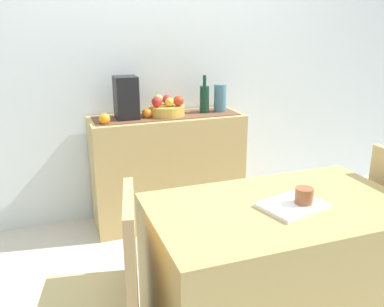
% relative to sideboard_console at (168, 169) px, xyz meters
% --- Properties ---
extents(ground_plane, '(6.40, 6.40, 0.02)m').
position_rel_sideboard_console_xyz_m(ground_plane, '(-0.06, -0.92, -0.44)').
color(ground_plane, beige).
rests_on(ground_plane, ground).
extents(room_wall_rear, '(6.40, 0.06, 2.70)m').
position_rel_sideboard_console_xyz_m(room_wall_rear, '(-0.06, 0.26, 0.92)').
color(room_wall_rear, silver).
rests_on(room_wall_rear, ground).
extents(sideboard_console, '(1.16, 0.42, 0.86)m').
position_rel_sideboard_console_xyz_m(sideboard_console, '(0.00, 0.00, 0.00)').
color(sideboard_console, tan).
rests_on(sideboard_console, ground).
extents(table_runner, '(1.09, 0.32, 0.01)m').
position_rel_sideboard_console_xyz_m(table_runner, '(0.00, 0.00, 0.43)').
color(table_runner, brown).
rests_on(table_runner, sideboard_console).
extents(fruit_bowl, '(0.27, 0.27, 0.07)m').
position_rel_sideboard_console_xyz_m(fruit_bowl, '(0.00, 0.00, 0.47)').
color(fruit_bowl, gold).
rests_on(fruit_bowl, table_runner).
extents(apple_center, '(0.07, 0.07, 0.07)m').
position_rel_sideboard_console_xyz_m(apple_center, '(0.01, -0.03, 0.54)').
color(apple_center, gold).
rests_on(apple_center, fruit_bowl).
extents(apple_right, '(0.08, 0.08, 0.08)m').
position_rel_sideboard_console_xyz_m(apple_right, '(0.02, 0.05, 0.55)').
color(apple_right, '#B1312F').
rests_on(apple_right, fruit_bowl).
extents(apple_left, '(0.08, 0.08, 0.08)m').
position_rel_sideboard_console_xyz_m(apple_left, '(-0.08, -0.02, 0.55)').
color(apple_left, red).
rests_on(apple_left, fruit_bowl).
extents(apple_front, '(0.08, 0.08, 0.08)m').
position_rel_sideboard_console_xyz_m(apple_front, '(-0.05, 0.07, 0.55)').
color(apple_front, '#92AA3E').
rests_on(apple_front, fruit_bowl).
extents(apple_upper, '(0.08, 0.08, 0.08)m').
position_rel_sideboard_console_xyz_m(apple_upper, '(0.08, -0.04, 0.55)').
color(apple_upper, '#B8341B').
rests_on(apple_upper, fruit_bowl).
extents(wine_bottle, '(0.07, 0.07, 0.29)m').
position_rel_sideboard_console_xyz_m(wine_bottle, '(0.31, 0.00, 0.54)').
color(wine_bottle, '#133927').
rests_on(wine_bottle, sideboard_console).
extents(coffee_maker, '(0.16, 0.18, 0.31)m').
position_rel_sideboard_console_xyz_m(coffee_maker, '(-0.30, 0.00, 0.58)').
color(coffee_maker, black).
rests_on(coffee_maker, sideboard_console).
extents(ceramic_vase, '(0.10, 0.10, 0.22)m').
position_rel_sideboard_console_xyz_m(ceramic_vase, '(0.44, 0.00, 0.54)').
color(ceramic_vase, teal).
rests_on(ceramic_vase, sideboard_console).
extents(orange_loose_near_bowl, '(0.08, 0.08, 0.08)m').
position_rel_sideboard_console_xyz_m(orange_loose_near_bowl, '(-0.16, -0.03, 0.47)').
color(orange_loose_near_bowl, orange).
rests_on(orange_loose_near_bowl, sideboard_console).
extents(orange_loose_mid, '(0.08, 0.08, 0.08)m').
position_rel_sideboard_console_xyz_m(orange_loose_mid, '(-0.48, -0.11, 0.47)').
color(orange_loose_mid, orange).
rests_on(orange_loose_mid, sideboard_console).
extents(dining_table, '(1.20, 0.71, 0.74)m').
position_rel_sideboard_console_xyz_m(dining_table, '(0.11, -1.46, -0.06)').
color(dining_table, tan).
rests_on(dining_table, ground).
extents(open_book, '(0.32, 0.27, 0.02)m').
position_rel_sideboard_console_xyz_m(open_book, '(0.14, -1.50, 0.32)').
color(open_book, white).
rests_on(open_book, dining_table).
extents(coffee_cup, '(0.08, 0.08, 0.09)m').
position_rel_sideboard_console_xyz_m(coffee_cup, '(0.19, -1.51, 0.36)').
color(coffee_cup, brown).
rests_on(coffee_cup, dining_table).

